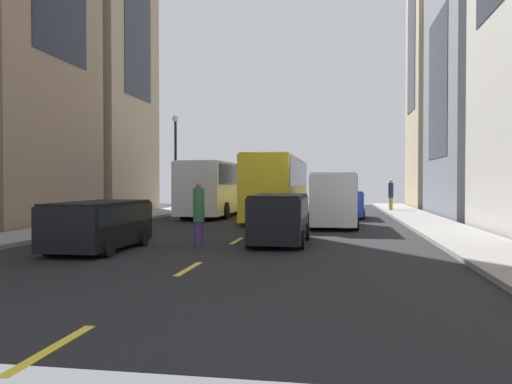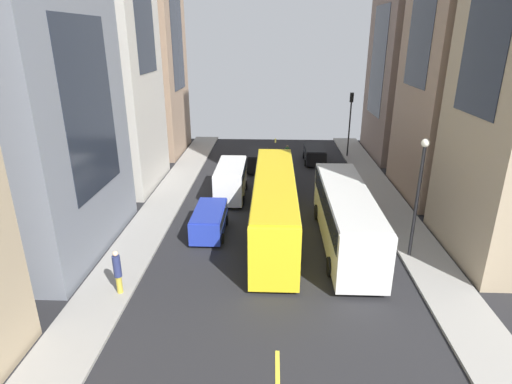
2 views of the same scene
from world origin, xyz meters
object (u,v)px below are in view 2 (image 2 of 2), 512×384
(delivery_van_white, at_px, (231,178))
(traffic_light_near_corner, at_px, (350,113))
(city_bus_white, at_px, (346,213))
(pedestrian_waiting_curb, at_px, (118,271))
(car_black_1, at_px, (315,153))
(car_black_0, at_px, (258,159))
(car_blue_2, at_px, (209,219))
(pedestrian_walking_far, at_px, (287,156))
(streetcar_yellow, at_px, (274,200))

(delivery_van_white, distance_m, traffic_light_near_corner, 16.14)
(city_bus_white, height_order, pedestrian_waiting_curb, city_bus_white)
(delivery_van_white, height_order, car_black_1, delivery_van_white)
(car_black_0, height_order, car_blue_2, car_black_0)
(pedestrian_waiting_curb, xyz_separation_m, pedestrian_walking_far, (-8.51, -20.94, -0.20))
(car_blue_2, xyz_separation_m, pedestrian_waiting_curb, (3.30, 6.77, 0.37))
(car_black_0, xyz_separation_m, pedestrian_walking_far, (-2.70, -0.75, 0.12))
(delivery_van_white, bearing_deg, pedestrian_waiting_curb, 72.97)
(streetcar_yellow, height_order, delivery_van_white, streetcar_yellow)
(car_black_0, distance_m, pedestrian_walking_far, 2.80)
(delivery_van_white, height_order, pedestrian_walking_far, delivery_van_white)
(car_black_0, height_order, pedestrian_waiting_curb, pedestrian_waiting_curb)
(car_blue_2, bearing_deg, delivery_van_white, -96.51)
(streetcar_yellow, relative_size, delivery_van_white, 2.61)
(pedestrian_waiting_curb, relative_size, pedestrian_walking_far, 1.03)
(pedestrian_waiting_curb, bearing_deg, car_black_1, -164.03)
(streetcar_yellow, bearing_deg, delivery_van_white, -60.87)
(pedestrian_waiting_curb, distance_m, pedestrian_walking_far, 22.61)
(delivery_van_white, xyz_separation_m, pedestrian_walking_far, (-4.49, -7.81, -0.38))
(pedestrian_waiting_curb, bearing_deg, streetcar_yellow, 176.90)
(city_bus_white, relative_size, delivery_van_white, 2.12)
(delivery_van_white, relative_size, car_black_1, 1.27)
(car_blue_2, bearing_deg, car_black_1, -116.45)
(pedestrian_waiting_curb, bearing_deg, pedestrian_walking_far, -159.85)
(car_blue_2, distance_m, pedestrian_walking_far, 15.10)
(car_black_1, bearing_deg, car_blue_2, 63.55)
(car_blue_2, bearing_deg, pedestrian_walking_far, -110.21)
(streetcar_yellow, xyz_separation_m, pedestrian_waiting_curb, (7.32, 7.22, -0.79))
(car_black_1, bearing_deg, city_bus_white, 90.79)
(car_black_0, bearing_deg, city_bus_white, 111.37)
(car_black_0, distance_m, car_blue_2, 13.65)
(car_black_1, height_order, pedestrian_walking_far, pedestrian_walking_far)
(streetcar_yellow, relative_size, pedestrian_waiting_curb, 6.34)
(streetcar_yellow, xyz_separation_m, car_black_0, (1.50, -12.97, -1.11))
(car_black_0, xyz_separation_m, traffic_light_near_corner, (-8.96, -4.60, 3.49))
(car_black_1, distance_m, pedestrian_waiting_curb, 25.37)
(car_black_0, relative_size, car_black_1, 0.97)
(city_bus_white, distance_m, streetcar_yellow, 4.42)
(car_black_0, relative_size, pedestrian_walking_far, 1.90)
(delivery_van_white, relative_size, pedestrian_walking_far, 2.50)
(pedestrian_walking_far, bearing_deg, city_bus_white, 135.22)
(streetcar_yellow, height_order, car_blue_2, streetcar_yellow)
(pedestrian_walking_far, bearing_deg, car_black_0, 49.80)
(city_bus_white, xyz_separation_m, car_black_1, (0.24, -17.02, -1.10))
(car_black_0, bearing_deg, delivery_van_white, 75.76)
(car_black_1, distance_m, car_blue_2, 17.84)
(delivery_van_white, relative_size, pedestrian_waiting_curb, 2.43)
(streetcar_yellow, distance_m, pedestrian_waiting_curb, 10.31)
(car_blue_2, distance_m, pedestrian_waiting_curb, 7.54)
(car_blue_2, height_order, pedestrian_waiting_curb, pedestrian_waiting_curb)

